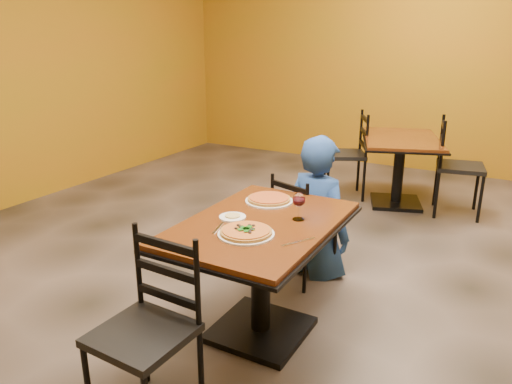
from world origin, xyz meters
The scene contains 18 objects.
floor centered at (0.00, 0.00, 0.00)m, with size 7.00×8.00×0.01m, color black.
wall_back centered at (0.00, 4.00, 1.50)m, with size 7.00×0.01×3.00m, color #A45F12.
table_main centered at (0.00, -0.50, 0.56)m, with size 0.83×1.23×0.75m.
table_second centered at (0.15, 2.36, 0.55)m, with size 1.12×1.35×0.75m.
chair_main_near centered at (-0.15, -1.38, 0.46)m, with size 0.41×0.41×0.91m, color black, non-canonical shape.
chair_main_far centered at (-0.07, 0.30, 0.41)m, with size 0.37×0.37×0.83m, color black, non-canonical shape.
chair_second_left centered at (-0.47, 2.36, 0.49)m, with size 0.44×0.44×0.97m, color black, non-canonical shape.
chair_second_right centered at (0.76, 2.36, 0.50)m, with size 0.45×0.45×1.00m, color black, non-canonical shape.
diner centered at (-0.02, 0.47, 0.54)m, with size 0.56×0.37×1.09m, color navy.
plate_main centered at (0.02, -0.71, 0.76)m, with size 0.31×0.31×0.01m, color white.
pizza_main centered at (0.02, -0.71, 0.77)m, with size 0.28×0.28×0.02m, color maroon.
plate_far centered at (-0.12, -0.17, 0.76)m, with size 0.31×0.31×0.01m, color white.
pizza_far centered at (-0.12, -0.17, 0.77)m, with size 0.28×0.28×0.02m, color #C06925.
side_plate centered at (-0.17, -0.53, 0.76)m, with size 0.16×0.16×0.01m, color white.
dip centered at (-0.17, -0.53, 0.76)m, with size 0.09×0.09×0.01m, color tan.
wine_glass centered at (0.18, -0.37, 0.84)m, with size 0.08×0.08×0.18m, color white, non-canonical shape.
fork centered at (-0.16, -0.70, 0.75)m, with size 0.01×0.19×0.00m, color silver.
knife centered at (0.31, -0.67, 0.75)m, with size 0.01×0.21×0.00m, color silver.
Camera 1 is at (1.25, -2.80, 1.78)m, focal length 33.86 mm.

